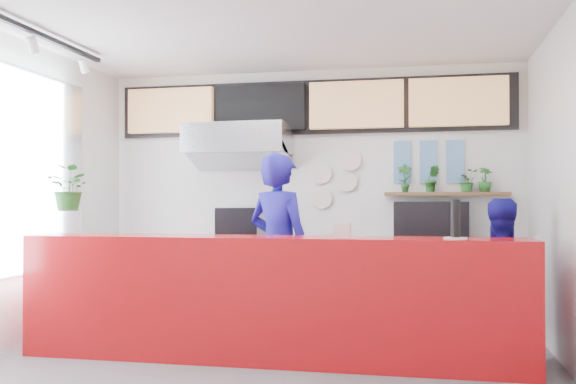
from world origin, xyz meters
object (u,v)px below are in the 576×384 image
Objects in this scene: staff_right at (498,278)px; pepper_mill at (455,218)px; staff_center at (279,249)px; panini_oven at (236,226)px; espresso_machine at (432,224)px; service_counter at (270,299)px.

pepper_mill is (-0.41, -0.62, 0.55)m from staff_right.
pepper_mill is at bearing -177.35° from staff_center.
panini_oven is 3.08m from pepper_mill.
espresso_machine is 0.42× the size of staff_center.
pepper_mill reaches higher than espresso_machine.
staff_center is (-1.48, -1.21, -0.21)m from espresso_machine.
staff_right is at bearing -63.03° from espresso_machine.
panini_oven is at bearing -32.08° from staff_center.
espresso_machine is at bearing -116.23° from staff_center.
pepper_mill is at bearing -54.67° from panini_oven.
staff_center is 1.80m from pepper_mill.
panini_oven reaches higher than service_counter.
staff_center reaches higher than staff_right.
service_counter is 2.07m from panini_oven.
staff_right is 0.92m from pepper_mill.
staff_center is 2.06m from staff_right.
pepper_mill is (1.59, -0.07, 0.72)m from service_counter.
staff_center is at bearing -138.25° from espresso_machine.
staff_center is (-0.05, 0.59, 0.39)m from service_counter.
service_counter is at bearing 119.61° from staff_center.
staff_right is (0.57, -1.25, -0.44)m from espresso_machine.
panini_oven is at bearing 142.55° from pepper_mill.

